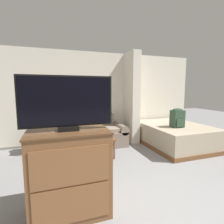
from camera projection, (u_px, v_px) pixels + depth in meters
The scene contains 10 objects.
wall_back at pixel (96, 98), 5.17m from camera, with size 6.33×0.16×2.60m.
wall_partition_pillar at pixel (132, 98), 5.11m from camera, with size 0.24×0.66×2.60m.
couch at pixel (86, 135), 4.72m from camera, with size 2.15×0.84×0.83m.
coffee_table at pixel (98, 141), 3.89m from camera, with size 0.75×0.42×0.45m.
side_table at pixel (36, 135), 4.25m from camera, with size 0.46×0.46×0.53m.
table_lamp at pixel (35, 119), 4.20m from camera, with size 0.29×0.29×0.44m.
tv_dresser at pixel (70, 173), 2.13m from camera, with size 0.95×0.58×1.06m.
tv at pixel (67, 103), 2.02m from camera, with size 1.07×0.16×0.64m.
bed at pixel (173, 135), 4.84m from camera, with size 1.56×2.06×0.58m.
backpack at pixel (177, 117), 4.44m from camera, with size 0.31×0.26×0.49m.
Camera 1 is at (-1.21, -1.45, 1.54)m, focal length 28.00 mm.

